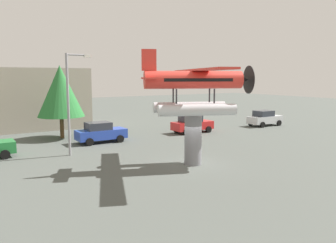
% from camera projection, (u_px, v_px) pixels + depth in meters
% --- Properties ---
extents(ground_plane, '(140.00, 140.00, 0.00)m').
position_uv_depth(ground_plane, '(193.00, 164.00, 22.00)').
color(ground_plane, '#4C514C').
extents(display_pedestal, '(1.10, 1.10, 3.25)m').
position_uv_depth(display_pedestal, '(193.00, 139.00, 21.79)').
color(display_pedestal, slate).
rests_on(display_pedestal, ground).
extents(floatplane_monument, '(7.19, 10.06, 4.00)m').
position_uv_depth(floatplane_monument, '(196.00, 88.00, 21.38)').
color(floatplane_monument, silver).
rests_on(floatplane_monument, display_pedestal).
extents(car_mid_blue, '(4.20, 2.02, 1.76)m').
position_uv_depth(car_mid_blue, '(101.00, 132.00, 29.10)').
color(car_mid_blue, '#2847B7').
rests_on(car_mid_blue, ground).
extents(car_far_red, '(4.20, 2.02, 1.76)m').
position_uv_depth(car_far_red, '(192.00, 124.00, 34.23)').
color(car_far_red, red).
rests_on(car_far_red, ground).
extents(car_distant_silver, '(4.20, 2.02, 1.76)m').
position_uv_depth(car_distant_silver, '(265.00, 118.00, 38.96)').
color(car_distant_silver, silver).
rests_on(car_distant_silver, ground).
extents(streetlight_primary, '(1.84, 0.28, 7.21)m').
position_uv_depth(streetlight_primary, '(71.00, 96.00, 24.04)').
color(streetlight_primary, gray).
rests_on(streetlight_primary, ground).
extents(storefront_building, '(11.22, 6.78, 6.47)m').
position_uv_depth(storefront_building, '(31.00, 98.00, 37.07)').
color(storefront_building, '#9E9384').
rests_on(storefront_building, ground).
extents(tree_east, '(4.16, 4.16, 6.61)m').
position_uv_depth(tree_east, '(60.00, 91.00, 30.79)').
color(tree_east, brown).
rests_on(tree_east, ground).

